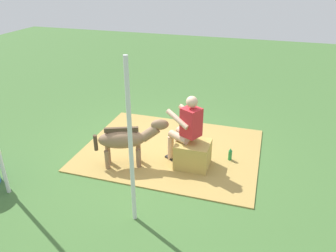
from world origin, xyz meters
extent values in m
plane|color=#426B33|center=(0.00, 0.00, 0.00)|extent=(24.00, 24.00, 0.00)
cube|color=#AD8C47|center=(-0.26, -0.27, 0.01)|extent=(3.43, 2.72, 0.02)
cube|color=tan|center=(-0.81, 0.20, 0.25)|extent=(0.60, 0.54, 0.50)
cylinder|color=#D8AD8C|center=(-0.53, 0.19, 0.57)|extent=(0.42, 0.31, 0.14)
cylinder|color=#D8AD8C|center=(-0.36, 0.10, 0.25)|extent=(0.11, 0.11, 0.50)
cube|color=black|center=(-0.36, 0.10, 0.03)|extent=(0.24, 0.19, 0.06)
cylinder|color=#D8AD8C|center=(-0.63, 0.02, 0.57)|extent=(0.42, 0.31, 0.14)
cylinder|color=#D8AD8C|center=(-0.45, -0.08, 0.25)|extent=(0.11, 0.11, 0.50)
cube|color=black|center=(-0.45, -0.08, 0.03)|extent=(0.24, 0.19, 0.06)
cube|color=red|center=(-0.76, 0.20, 0.90)|extent=(0.40, 0.39, 0.52)
cylinder|color=#D8AD8C|center=(-0.52, 0.26, 0.95)|extent=(0.48, 0.32, 0.26)
cylinder|color=#D8AD8C|center=(-0.67, -0.03, 0.95)|extent=(0.48, 0.32, 0.26)
sphere|color=#D8AD8C|center=(-0.76, 0.20, 1.28)|extent=(0.20, 0.20, 0.20)
ellipsoid|color=#8C6B4C|center=(0.42, 0.54, 0.56)|extent=(0.90, 0.62, 0.34)
cylinder|color=#8C6B4C|center=(0.20, 0.35, 0.19)|extent=(0.09, 0.09, 0.39)
cylinder|color=#8C6B4C|center=(0.12, 0.53, 0.19)|extent=(0.09, 0.09, 0.39)
cylinder|color=#8C6B4C|center=(0.72, 0.56, 0.19)|extent=(0.09, 0.09, 0.39)
cylinder|color=#8C6B4C|center=(0.64, 0.74, 0.19)|extent=(0.09, 0.09, 0.39)
cylinder|color=#8C6B4C|center=(-0.04, 0.35, 0.66)|extent=(0.41, 0.31, 0.33)
ellipsoid|color=#8C6B4C|center=(-0.21, 0.29, 0.82)|extent=(0.36, 0.27, 0.20)
cube|color=#4D3A2A|center=(0.42, 0.54, 0.75)|extent=(0.58, 0.28, 0.08)
cylinder|color=#4D3A2A|center=(0.85, 0.72, 0.51)|extent=(0.07, 0.07, 0.30)
cylinder|color=#268C3F|center=(-1.44, -0.20, 0.11)|extent=(0.07, 0.07, 0.21)
cone|color=#268C3F|center=(-1.44, -0.20, 0.24)|extent=(0.06, 0.06, 0.06)
cylinder|color=silver|center=(-0.32, 1.79, 1.21)|extent=(0.06, 0.06, 2.42)
camera|label=1|loc=(-1.88, 5.19, 3.34)|focal=34.92mm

